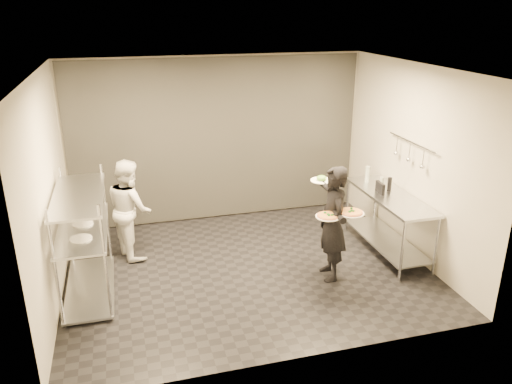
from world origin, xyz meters
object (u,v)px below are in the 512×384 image
object	(u,v)px
chef	(130,208)
salad_plate	(321,179)
pizza_plate_far	(351,212)
prep_counter	(389,213)
waiter	(332,224)
pizza_plate_near	(328,216)
pos_monitor	(380,188)
bottle_dark	(389,184)
bottle_green	(368,174)
pass_rack	(84,238)
bottle_clear	(382,182)

from	to	relation	value
chef	salad_plate	size ratio (longest dim) A/B	4.98
pizza_plate_far	prep_counter	bearing A→B (deg)	36.11
salad_plate	waiter	bearing A→B (deg)	-80.81
chef	pizza_plate_near	size ratio (longest dim) A/B	4.64
waiter	pizza_plate_near	distance (m)	0.31
pos_monitor	bottle_dark	world-z (taller)	bottle_dark
waiter	bottle_green	distance (m)	1.56
bottle_green	pizza_plate_far	bearing A→B (deg)	-124.50
chef	pizza_plate_near	world-z (taller)	chef
pass_rack	pos_monitor	bearing A→B (deg)	1.45
bottle_clear	bottle_dark	world-z (taller)	bottle_dark
salad_plate	bottle_green	xyz separation A→B (m)	(1.12, 0.79, -0.28)
waiter	chef	bearing A→B (deg)	-113.33
prep_counter	pizza_plate_near	world-z (taller)	pizza_plate_near
bottle_dark	pass_rack	bearing A→B (deg)	-178.02
pass_rack	bottle_green	distance (m)	4.32
bottle_green	waiter	bearing A→B (deg)	-133.97
salad_plate	bottle_green	world-z (taller)	salad_plate
pizza_plate_near	bottle_dark	xyz separation A→B (m)	(1.34, 0.81, 0.02)
waiter	salad_plate	world-z (taller)	waiter
pass_rack	waiter	size ratio (longest dim) A/B	1.00
chef	pos_monitor	world-z (taller)	chef
bottle_green	bottle_clear	xyz separation A→B (m)	(0.09, -0.31, -0.04)
salad_plate	pizza_plate_far	bearing A→B (deg)	-69.84
salad_plate	pos_monitor	world-z (taller)	salad_plate
bottle_clear	pass_rack	bearing A→B (deg)	-175.91
pass_rack	prep_counter	xyz separation A→B (m)	(4.33, 0.00, -0.14)
waiter	bottle_dark	size ratio (longest dim) A/B	7.44
pos_monitor	bottle_clear	distance (m)	0.25
pass_rack	bottle_clear	world-z (taller)	pass_rack
pizza_plate_near	bottle_clear	distance (m)	1.62
prep_counter	bottle_clear	world-z (taller)	bottle_clear
salad_plate	bottle_green	bearing A→B (deg)	35.34
pizza_plate_near	waiter	bearing A→B (deg)	50.10
pizza_plate_far	pass_rack	bearing A→B (deg)	167.93
prep_counter	waiter	size ratio (longest dim) A/B	1.13
waiter	salad_plate	size ratio (longest dim) A/B	5.34
prep_counter	bottle_clear	bearing A→B (deg)	86.28
prep_counter	bottle_green	xyz separation A→B (m)	(-0.07, 0.62, 0.42)
pizza_plate_far	pos_monitor	size ratio (longest dim) A/B	1.48
bottle_green	prep_counter	bearing A→B (deg)	-84.00
prep_counter	pizza_plate_near	size ratio (longest dim) A/B	5.61
waiter	bottle_clear	distance (m)	1.42
waiter	chef	size ratio (longest dim) A/B	1.07
pizza_plate_near	bottle_green	distance (m)	1.77
chef	pos_monitor	bearing A→B (deg)	-120.68
pass_rack	bottle_clear	distance (m)	4.37
pizza_plate_near	bottle_green	world-z (taller)	bottle_green
waiter	bottle_clear	size ratio (longest dim) A/B	9.18
chef	salad_plate	distance (m)	2.83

